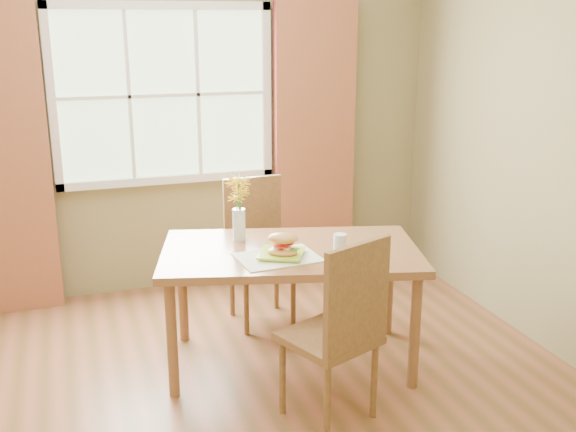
% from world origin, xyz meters
% --- Properties ---
extents(room, '(4.24, 3.84, 2.74)m').
position_xyz_m(room, '(0.00, 0.00, 1.35)').
color(room, brown).
rests_on(room, ground).
extents(window, '(1.62, 0.06, 1.32)m').
position_xyz_m(window, '(0.00, 1.87, 1.50)').
color(window, '#9BBC8E').
rests_on(window, room).
extents(curtain_left, '(0.65, 0.08, 2.20)m').
position_xyz_m(curtain_left, '(-1.15, 1.78, 1.10)').
color(curtain_left, maroon).
rests_on(curtain_left, room).
extents(curtain_right, '(0.65, 0.08, 2.20)m').
position_xyz_m(curtain_right, '(1.15, 1.78, 1.10)').
color(curtain_right, maroon).
rests_on(curtain_right, room).
extents(dining_table, '(1.67, 1.20, 0.73)m').
position_xyz_m(dining_table, '(0.49, 0.41, 0.66)').
color(dining_table, brown).
rests_on(dining_table, room).
extents(chair_near, '(0.55, 0.55, 1.01)m').
position_xyz_m(chair_near, '(0.52, -0.29, 0.56)').
color(chair_near, brown).
rests_on(chair_near, room).
extents(chair_far, '(0.43, 0.43, 0.99)m').
position_xyz_m(chair_far, '(0.49, 1.12, 0.54)').
color(chair_far, brown).
rests_on(chair_far, room).
extents(placemat, '(0.48, 0.37, 0.01)m').
position_xyz_m(placemat, '(0.37, 0.29, 0.74)').
color(placemat, beige).
rests_on(placemat, dining_table).
extents(plate, '(0.33, 0.33, 0.01)m').
position_xyz_m(plate, '(0.40, 0.30, 0.75)').
color(plate, '#A1C832').
rests_on(plate, placemat).
extents(croissant_sandwich, '(0.21, 0.19, 0.13)m').
position_xyz_m(croissant_sandwich, '(0.40, 0.27, 0.82)').
color(croissant_sandwich, '#DB964A').
rests_on(croissant_sandwich, plate).
extents(water_glass, '(0.08, 0.08, 0.11)m').
position_xyz_m(water_glass, '(0.74, 0.26, 0.79)').
color(water_glass, silver).
rests_on(water_glass, dining_table).
extents(flower_vase, '(0.16, 0.16, 0.41)m').
position_xyz_m(flower_vase, '(0.25, 0.67, 0.99)').
color(flower_vase, silver).
rests_on(flower_vase, dining_table).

